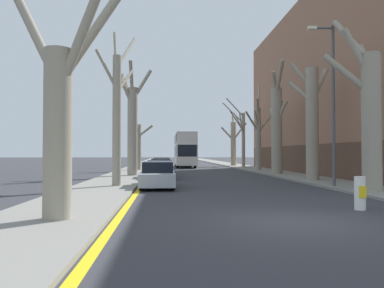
% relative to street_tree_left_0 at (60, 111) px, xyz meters
% --- Properties ---
extents(ground_plane, '(300.00, 300.00, 0.00)m').
position_rel_street_tree_left_0_xyz_m(ground_plane, '(6.10, -0.24, -2.94)').
color(ground_plane, '#333338').
extents(sidewalk_left, '(3.35, 120.00, 0.12)m').
position_rel_street_tree_left_0_xyz_m(sidewalk_left, '(-0.42, 49.76, -2.88)').
color(sidewalk_left, gray).
rests_on(sidewalk_left, ground).
extents(sidewalk_right, '(3.35, 120.00, 0.12)m').
position_rel_street_tree_left_0_xyz_m(sidewalk_right, '(12.63, 49.76, -2.88)').
color(sidewalk_right, gray).
rests_on(sidewalk_right, ground).
extents(building_facade_right, '(10.08, 32.07, 15.17)m').
position_rel_street_tree_left_0_xyz_m(building_facade_right, '(19.29, 22.20, 4.64)').
color(building_facade_right, '#93664C').
rests_on(building_facade_right, ground).
extents(kerb_line_stripe, '(0.24, 120.00, 0.01)m').
position_rel_street_tree_left_0_xyz_m(kerb_line_stripe, '(1.43, 49.76, -2.93)').
color(kerb_line_stripe, yellow).
rests_on(kerb_line_stripe, ground).
extents(street_tree_left_0, '(3.77, 1.96, 6.94)m').
position_rel_street_tree_left_0_xyz_m(street_tree_left_0, '(0.00, 0.00, 0.00)').
color(street_tree_left_0, gray).
rests_on(street_tree_left_0, ground).
extents(street_tree_left_1, '(1.90, 3.24, 8.78)m').
position_rel_street_tree_left_0_xyz_m(street_tree_left_1, '(0.19, 10.04, 1.17)').
color(street_tree_left_1, gray).
rests_on(street_tree_left_1, ground).
extents(street_tree_left_2, '(2.54, 3.00, 8.80)m').
position_rel_street_tree_left_0_xyz_m(street_tree_left_2, '(0.19, 19.09, 1.07)').
color(street_tree_left_2, gray).
rests_on(street_tree_left_2, ground).
extents(street_tree_left_3, '(2.76, 1.78, 5.67)m').
position_rel_street_tree_left_0_xyz_m(street_tree_left_3, '(-0.04, 28.36, -0.29)').
color(street_tree_left_3, gray).
rests_on(street_tree_left_3, ground).
extents(street_tree_right_0, '(2.89, 2.74, 8.69)m').
position_rel_street_tree_left_0_xyz_m(street_tree_right_0, '(12.09, 6.61, 0.86)').
color(street_tree_right_0, gray).
rests_on(street_tree_right_0, ground).
extents(street_tree_right_1, '(2.71, 1.68, 7.81)m').
position_rel_street_tree_left_0_xyz_m(street_tree_right_1, '(12.13, 13.41, 1.03)').
color(street_tree_right_1, gray).
rests_on(street_tree_right_1, ground).
extents(street_tree_right_2, '(1.77, 4.78, 9.18)m').
position_rel_street_tree_left_0_xyz_m(street_tree_right_2, '(12.00, 20.55, 1.15)').
color(street_tree_right_2, gray).
rests_on(street_tree_right_2, ground).
extents(street_tree_right_3, '(3.07, 3.76, 9.05)m').
position_rel_street_tree_left_0_xyz_m(street_tree_right_3, '(12.10, 27.26, 0.81)').
color(street_tree_right_3, gray).
rests_on(street_tree_right_3, ground).
extents(street_tree_right_4, '(2.75, 3.21, 8.49)m').
position_rel_street_tree_left_0_xyz_m(street_tree_right_4, '(12.07, 35.14, 1.06)').
color(street_tree_right_4, gray).
rests_on(street_tree_right_4, ground).
extents(street_tree_right_5, '(3.32, 3.29, 7.06)m').
position_rel_street_tree_left_0_xyz_m(street_tree_right_5, '(12.14, 41.14, 0.38)').
color(street_tree_right_5, gray).
rests_on(street_tree_right_5, ground).
extents(double_decker_bus, '(2.51, 10.40, 4.33)m').
position_rel_street_tree_left_0_xyz_m(double_decker_bus, '(5.27, 38.49, -0.48)').
color(double_decker_bus, silver).
rests_on(double_decker_bus, ground).
extents(parked_car_0, '(1.77, 4.26, 1.36)m').
position_rel_street_tree_left_0_xyz_m(parked_car_0, '(2.35, 9.72, -2.29)').
color(parked_car_0, '#9EA3AD').
rests_on(parked_car_0, ground).
extents(parked_car_1, '(1.88, 4.43, 1.32)m').
position_rel_street_tree_left_0_xyz_m(parked_car_1, '(2.35, 16.41, -2.30)').
color(parked_car_1, navy).
rests_on(parked_car_1, ground).
extents(parked_car_2, '(1.79, 4.01, 1.35)m').
position_rel_street_tree_left_0_xyz_m(parked_car_2, '(2.35, 21.71, -2.29)').
color(parked_car_2, '#4C5156').
rests_on(parked_car_2, ground).
extents(parked_car_3, '(1.74, 4.35, 1.38)m').
position_rel_street_tree_left_0_xyz_m(parked_car_3, '(2.35, 27.13, -2.27)').
color(parked_car_3, '#9EA3AD').
rests_on(parked_car_3, ground).
extents(lamp_post, '(1.40, 0.20, 8.49)m').
position_rel_street_tree_left_0_xyz_m(lamp_post, '(11.36, 8.81, 1.77)').
color(lamp_post, '#4C4F54').
rests_on(lamp_post, ground).
extents(traffic_bollard, '(0.34, 0.36, 1.07)m').
position_rel_street_tree_left_0_xyz_m(traffic_bollard, '(8.97, 1.63, -2.40)').
color(traffic_bollard, white).
rests_on(traffic_bollard, ground).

